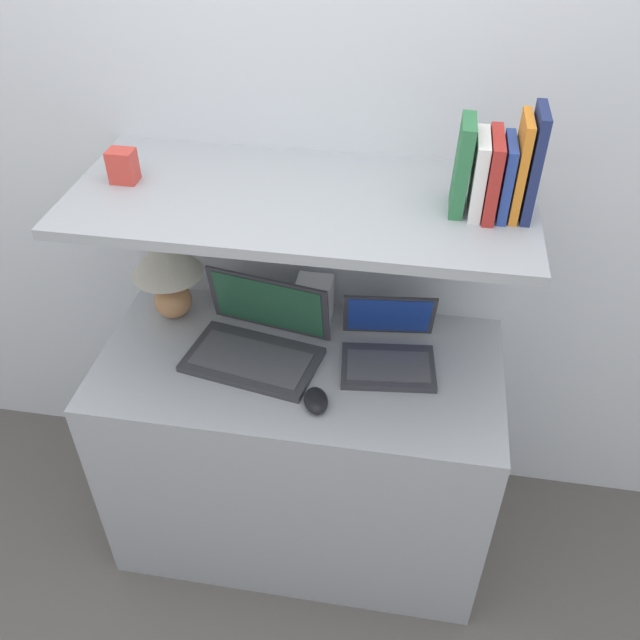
{
  "coord_description": "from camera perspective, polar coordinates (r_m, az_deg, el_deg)",
  "views": [
    {
      "loc": [
        0.3,
        -1.12,
        2.11
      ],
      "look_at": [
        0.06,
        0.29,
        0.95
      ],
      "focal_mm": 38.0,
      "sensor_mm": 36.0,
      "label": 1
    }
  ],
  "objects": [
    {
      "name": "book_green",
      "position": [
        1.65,
        11.89,
        12.57
      ],
      "size": [
        0.04,
        0.12,
        0.22
      ],
      "color": "#2D7042",
      "rests_on": "shelf"
    },
    {
      "name": "computer_mouse",
      "position": [
        1.83,
        -0.35,
        -6.81
      ],
      "size": [
        0.09,
        0.11,
        0.04
      ],
      "color": "black",
      "rests_on": "desk"
    },
    {
      "name": "laptop_small",
      "position": [
        1.96,
        5.78,
        -2.49
      ],
      "size": [
        0.29,
        0.27,
        0.19
      ],
      "color": "#333338",
      "rests_on": "desk"
    },
    {
      "name": "book_navy",
      "position": [
        1.66,
        17.52,
        12.42
      ],
      "size": [
        0.02,
        0.13,
        0.26
      ],
      "color": "navy",
      "rests_on": "shelf"
    },
    {
      "name": "table_lamp",
      "position": [
        2.08,
        -12.79,
        4.65
      ],
      "size": [
        0.22,
        0.22,
        0.29
      ],
      "color": "#B27A4C",
      "rests_on": "desk"
    },
    {
      "name": "wall_back",
      "position": [
        2.02,
        -0.05,
        12.22
      ],
      "size": [
        6.0,
        0.05,
        2.4
      ],
      "color": "silver",
      "rests_on": "ground_plane"
    },
    {
      "name": "desk",
      "position": [
        2.25,
        -1.58,
        -10.93
      ],
      "size": [
        1.17,
        0.59,
        0.78
      ],
      "color": "#999EA3",
      "rests_on": "ground_plane"
    },
    {
      "name": "shelf",
      "position": [
        1.73,
        -1.66,
        10.04
      ],
      "size": [
        1.17,
        0.53,
        0.03
      ],
      "color": "#999EA3",
      "rests_on": "back_riser"
    },
    {
      "name": "book_white",
      "position": [
        1.66,
        13.21,
        11.85
      ],
      "size": [
        0.03,
        0.15,
        0.19
      ],
      "color": "silver",
      "rests_on": "shelf"
    },
    {
      "name": "book_orange",
      "position": [
        1.66,
        16.48,
        12.25
      ],
      "size": [
        0.02,
        0.13,
        0.24
      ],
      "color": "orange",
      "rests_on": "shelf"
    },
    {
      "name": "ground_plane",
      "position": [
        2.41,
        -2.81,
        -22.25
      ],
      "size": [
        12.0,
        12.0,
        0.0
      ],
      "primitive_type": "plane",
      "color": "#56514C"
    },
    {
      "name": "book_red",
      "position": [
        1.66,
        14.32,
        11.77
      ],
      "size": [
        0.03,
        0.16,
        0.19
      ],
      "color": "#A82823",
      "rests_on": "shelf"
    },
    {
      "name": "router_box",
      "position": [
        2.08,
        -0.48,
        1.77
      ],
      "size": [
        0.11,
        0.09,
        0.14
      ],
      "color": "white",
      "rests_on": "desk"
    },
    {
      "name": "laptop_large",
      "position": [
        1.97,
        -5.29,
        -1.83
      ],
      "size": [
        0.42,
        0.33,
        0.22
      ],
      "color": "#333338",
      "rests_on": "desk"
    },
    {
      "name": "book_blue",
      "position": [
        1.67,
        15.4,
        11.5
      ],
      "size": [
        0.02,
        0.14,
        0.18
      ],
      "color": "#284293",
      "rests_on": "shelf"
    },
    {
      "name": "back_riser",
      "position": [
        2.3,
        -0.23,
        -1.12
      ],
      "size": [
        1.17,
        0.04,
        1.26
      ],
      "color": "silver",
      "rests_on": "ground_plane"
    },
    {
      "name": "shelf_gadget",
      "position": [
        1.84,
        -16.27,
        12.34
      ],
      "size": [
        0.07,
        0.05,
        0.09
      ],
      "color": "#CC3D33",
      "rests_on": "shelf"
    }
  ]
}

